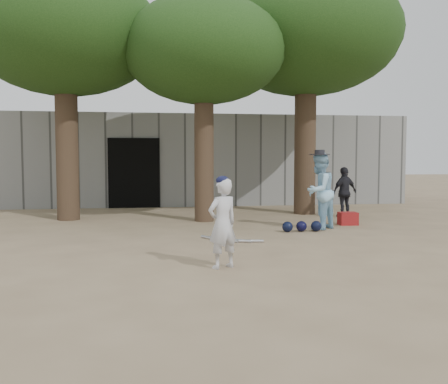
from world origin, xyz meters
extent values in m
plane|color=#937C5E|center=(0.00, 0.00, 0.00)|extent=(70.00, 70.00, 0.00)
imported|color=silver|center=(0.24, -1.13, 0.65)|extent=(0.56, 0.49, 1.30)
imported|color=#96CAE9|center=(2.94, 2.36, 0.84)|extent=(1.04, 1.02, 1.69)
imported|color=black|center=(4.38, 4.41, 0.67)|extent=(0.85, 0.59, 1.34)
cube|color=maroon|center=(3.87, 2.96, 0.15)|extent=(0.43, 0.34, 0.30)
cube|color=gray|center=(0.00, 8.00, 1.50)|extent=(16.00, 0.35, 3.00)
cube|color=black|center=(-1.20, 7.80, 1.10)|extent=(1.60, 0.08, 2.20)
cube|color=slate|center=(0.00, 10.50, 1.50)|extent=(16.00, 5.00, 3.00)
sphere|color=black|center=(2.14, 2.07, 0.12)|extent=(0.23, 0.23, 0.23)
sphere|color=black|center=(2.46, 2.10, 0.12)|extent=(0.23, 0.23, 0.23)
sphere|color=black|center=(2.78, 2.07, 0.12)|extent=(0.23, 0.23, 0.23)
cylinder|color=#BABBC1|center=(0.44, 1.30, 0.03)|extent=(0.42, 0.65, 0.06)
cylinder|color=#BABBC1|center=(0.62, 1.18, 0.03)|extent=(0.51, 0.59, 0.06)
cylinder|color=#BABBC1|center=(0.80, 1.06, 0.03)|extent=(0.64, 0.44, 0.06)
cylinder|color=#BABBC1|center=(0.98, 0.94, 0.03)|extent=(0.72, 0.18, 0.06)
cylinder|color=brown|center=(-2.80, 5.00, 2.75)|extent=(0.56, 0.56, 5.50)
ellipsoid|color=#284C19|center=(-2.80, 5.00, 4.70)|extent=(4.80, 4.80, 3.12)
cylinder|color=brown|center=(0.60, 4.20, 2.50)|extent=(0.48, 0.48, 5.00)
ellipsoid|color=#284C19|center=(0.60, 4.20, 4.20)|extent=(4.00, 4.00, 2.60)
cylinder|color=brown|center=(3.60, 5.40, 2.90)|extent=(0.60, 0.60, 5.80)
ellipsoid|color=#284C19|center=(3.60, 5.40, 5.00)|extent=(5.20, 5.20, 3.38)
camera|label=1|loc=(-0.84, -8.14, 1.60)|focal=40.00mm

